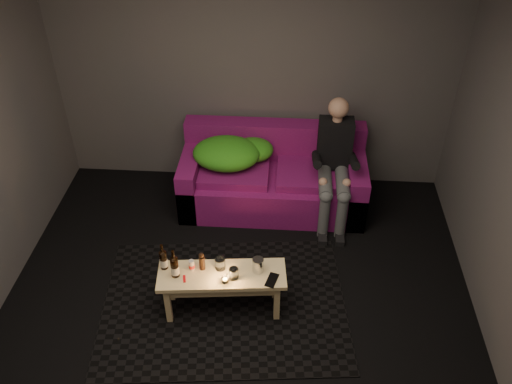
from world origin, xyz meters
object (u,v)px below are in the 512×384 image
at_px(sofa, 273,179).
at_px(steel_cup, 258,265).
at_px(beer_bottle_a, 163,259).
at_px(beer_bottle_b, 175,267).
at_px(person, 335,161).
at_px(coffee_table, 222,280).

bearing_deg(sofa, steel_cup, -92.45).
height_order(beer_bottle_a, beer_bottle_b, beer_bottle_b).
distance_m(sofa, steel_cup, 1.44).
relative_size(sofa, beer_bottle_b, 6.88).
bearing_deg(beer_bottle_b, person, 46.55).
xyz_separation_m(coffee_table, beer_bottle_b, (-0.36, -0.04, 0.17)).
bearing_deg(person, coffee_table, -125.18).
xyz_separation_m(beer_bottle_b, steel_cup, (0.65, 0.10, -0.04)).
distance_m(beer_bottle_a, beer_bottle_b, 0.13).
height_order(sofa, beer_bottle_b, sofa).
relative_size(person, steel_cup, 9.78).
height_order(sofa, beer_bottle_a, sofa).
xyz_separation_m(person, steel_cup, (-0.65, -1.28, -0.15)).
bearing_deg(sofa, beer_bottle_a, -119.49).
bearing_deg(coffee_table, sofa, 76.78).
distance_m(sofa, beer_bottle_a, 1.68).
distance_m(person, coffee_table, 1.65).
distance_m(person, beer_bottle_b, 1.90).
xyz_separation_m(sofa, beer_bottle_a, (-0.82, -1.45, 0.23)).
relative_size(person, beer_bottle_b, 4.59).
bearing_deg(person, steel_cup, -117.02).
bearing_deg(coffee_table, beer_bottle_a, 175.66).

